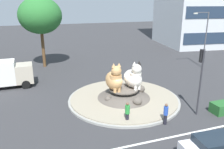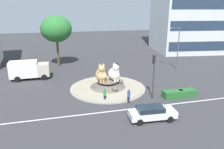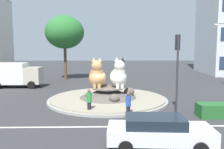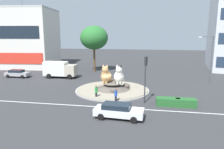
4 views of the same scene
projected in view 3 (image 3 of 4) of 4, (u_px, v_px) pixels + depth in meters
The scene contains 11 objects.
ground_plane at pixel (108, 100), 20.07m from camera, with size 160.00×160.00×0.00m, color #333335.
lane_centreline at pixel (108, 127), 13.11m from camera, with size 112.00×0.20×0.01m, color silver.
roundabout_island at pixel (108, 96), 20.03m from camera, with size 10.63×10.63×1.20m.
cat_statue_calico at pixel (97, 76), 19.86m from camera, with size 1.70×2.70×2.69m.
cat_statue_white at pixel (119, 76), 19.86m from camera, with size 1.79×2.89×2.70m.
traffic_light_mast at pixel (177, 60), 15.16m from camera, with size 0.35×0.46×5.54m.
broadleaf_tree_behind_island at pixel (65, 32), 33.87m from camera, with size 5.88×5.88×9.75m.
pedestrian_blue_shirt at pixel (128, 104), 14.75m from camera, with size 0.35×0.35×1.74m.
pedestrian_green_shirt at pixel (89, 101), 15.85m from camera, with size 0.37×0.37×1.73m.
sedan_on_far_lane at pixel (158, 131), 10.28m from camera, with size 4.90×2.26×1.45m.
delivery_box_truck at pixel (15, 74), 27.00m from camera, with size 6.05×2.62×2.98m.
Camera 3 is at (-0.06, -19.70, 4.47)m, focal length 35.72 mm.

